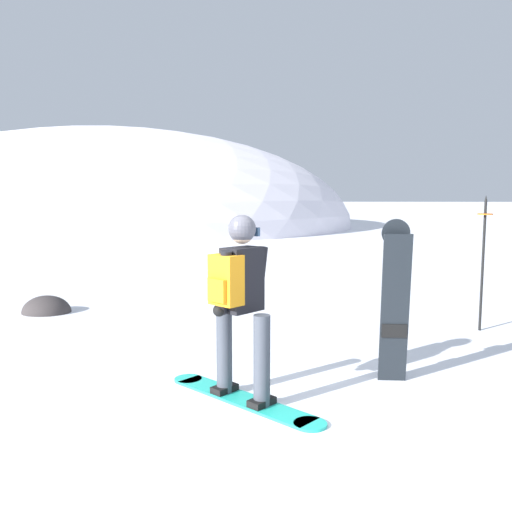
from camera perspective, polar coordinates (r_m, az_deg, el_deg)
ground_plane at (r=4.43m, az=-3.83°, el=-18.63°), size 300.00×300.00×0.00m
ridge_peak_main at (r=33.92m, az=-15.31°, el=3.16°), size 29.30×26.37×11.72m
snowboarder_main at (r=4.77m, az=-1.76°, el=-5.14°), size 1.49×1.27×1.71m
spare_snowboard at (r=5.47m, az=14.76°, el=-4.68°), size 0.28×0.17×1.66m
piste_marker_near at (r=7.94m, az=23.32°, el=0.20°), size 0.20×0.20×1.89m
rock_mid at (r=9.24m, az=-21.66°, el=-5.67°), size 0.78×0.66×0.55m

